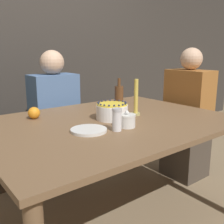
% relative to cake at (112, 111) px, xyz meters
% --- Properties ---
extents(ground_plane, '(12.00, 12.00, 0.00)m').
position_rel_cake_xyz_m(ground_plane, '(-0.03, -0.01, -0.79)').
color(ground_plane, '#8C7556').
extents(wall_behind, '(8.00, 0.05, 2.60)m').
position_rel_cake_xyz_m(wall_behind, '(-0.03, 1.39, 0.51)').
color(wall_behind, '#38332D').
rests_on(wall_behind, ground_plane).
extents(dining_table, '(1.59, 1.17, 0.73)m').
position_rel_cake_xyz_m(dining_table, '(-0.03, -0.01, -0.14)').
color(dining_table, brown).
rests_on(dining_table, ground_plane).
extents(cake, '(0.21, 0.21, 0.12)m').
position_rel_cake_xyz_m(cake, '(0.00, 0.00, 0.00)').
color(cake, white).
rests_on(cake, dining_table).
extents(sugar_bowl, '(0.11, 0.11, 0.10)m').
position_rel_cake_xyz_m(sugar_bowl, '(-0.05, -0.20, -0.01)').
color(sugar_bowl, silver).
rests_on(sugar_bowl, dining_table).
extents(sugar_shaker, '(0.05, 0.05, 0.13)m').
position_rel_cake_xyz_m(sugar_shaker, '(-0.14, -0.22, 0.01)').
color(sugar_shaker, white).
rests_on(sugar_shaker, dining_table).
extents(plate_stack, '(0.21, 0.21, 0.02)m').
position_rel_cake_xyz_m(plate_stack, '(-0.28, -0.14, -0.04)').
color(plate_stack, silver).
rests_on(plate_stack, dining_table).
extents(candle, '(0.06, 0.06, 0.26)m').
position_rel_cake_xyz_m(candle, '(0.20, -0.02, 0.05)').
color(candle, tan).
rests_on(candle, dining_table).
extents(bottle, '(0.07, 0.07, 0.23)m').
position_rel_cake_xyz_m(bottle, '(0.31, 0.30, 0.04)').
color(bottle, brown).
rests_on(bottle, dining_table).
extents(orange_fruit_0, '(0.08, 0.08, 0.08)m').
position_rel_cake_xyz_m(orange_fruit_0, '(0.08, 0.16, -0.01)').
color(orange_fruit_0, orange).
rests_on(orange_fruit_0, dining_table).
extents(orange_fruit_1, '(0.08, 0.08, 0.08)m').
position_rel_cake_xyz_m(orange_fruit_1, '(-0.40, 0.33, -0.01)').
color(orange_fruit_1, orange).
rests_on(orange_fruit_1, dining_table).
extents(person_man_blue_shirt, '(0.40, 0.34, 1.19)m').
position_rel_cake_xyz_m(person_man_blue_shirt, '(-0.04, 0.78, -0.27)').
color(person_man_blue_shirt, '#595960').
rests_on(person_man_blue_shirt, ground_plane).
extents(person_woman_floral, '(0.34, 0.40, 1.21)m').
position_rel_cake_xyz_m(person_woman_floral, '(0.96, 0.09, -0.26)').
color(person_woman_floral, '#473D33').
rests_on(person_woman_floral, ground_plane).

